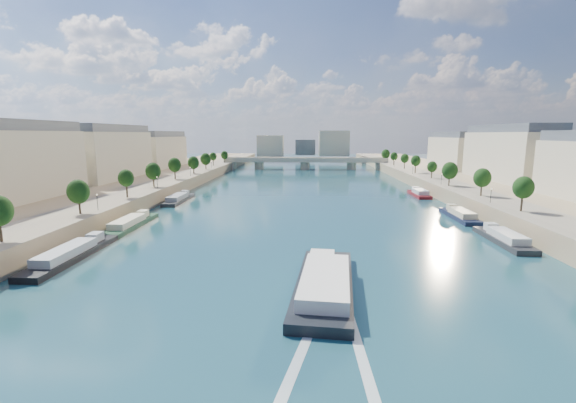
# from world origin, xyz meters

# --- Properties ---
(ground) EXTENTS (700.00, 700.00, 0.00)m
(ground) POSITION_xyz_m (0.00, 100.00, 0.00)
(ground) COLOR #0D2F39
(ground) RESTS_ON ground
(quay_left) EXTENTS (44.00, 520.00, 5.00)m
(quay_left) POSITION_xyz_m (-72.00, 100.00, 2.50)
(quay_left) COLOR #9E8460
(quay_left) RESTS_ON ground
(quay_right) EXTENTS (44.00, 520.00, 5.00)m
(quay_right) POSITION_xyz_m (72.00, 100.00, 2.50)
(quay_right) COLOR #9E8460
(quay_right) RESTS_ON ground
(pave_left) EXTENTS (14.00, 520.00, 0.10)m
(pave_left) POSITION_xyz_m (-57.00, 100.00, 5.05)
(pave_left) COLOR gray
(pave_left) RESTS_ON quay_left
(pave_right) EXTENTS (14.00, 520.00, 0.10)m
(pave_right) POSITION_xyz_m (57.00, 100.00, 5.05)
(pave_right) COLOR gray
(pave_right) RESTS_ON quay_right
(trees_left) EXTENTS (4.80, 268.80, 8.26)m
(trees_left) POSITION_xyz_m (-55.00, 102.00, 10.48)
(trees_left) COLOR #382B1E
(trees_left) RESTS_ON ground
(trees_right) EXTENTS (4.80, 268.80, 8.26)m
(trees_right) POSITION_xyz_m (55.00, 110.00, 10.48)
(trees_right) COLOR #382B1E
(trees_right) RESTS_ON ground
(lamps_left) EXTENTS (0.36, 200.36, 4.28)m
(lamps_left) POSITION_xyz_m (-52.50, 90.00, 7.78)
(lamps_left) COLOR black
(lamps_left) RESTS_ON ground
(lamps_right) EXTENTS (0.36, 200.36, 4.28)m
(lamps_right) POSITION_xyz_m (52.50, 105.00, 7.78)
(lamps_right) COLOR black
(lamps_right) RESTS_ON ground
(buildings_left) EXTENTS (16.00, 226.00, 23.20)m
(buildings_left) POSITION_xyz_m (-85.00, 112.00, 16.45)
(buildings_left) COLOR beige
(buildings_left) RESTS_ON ground
(buildings_right) EXTENTS (16.00, 226.00, 23.20)m
(buildings_right) POSITION_xyz_m (85.00, 112.00, 16.45)
(buildings_right) COLOR beige
(buildings_right) RESTS_ON ground
(skyline) EXTENTS (79.00, 42.00, 22.00)m
(skyline) POSITION_xyz_m (3.19, 319.52, 14.66)
(skyline) COLOR beige
(skyline) RESTS_ON ground
(bridge) EXTENTS (112.00, 12.00, 8.15)m
(bridge) POSITION_xyz_m (0.00, 243.16, 5.08)
(bridge) COLOR #C1B79E
(bridge) RESTS_ON ground
(tour_barge) EXTENTS (11.45, 30.81, 4.09)m
(tour_barge) POSITION_xyz_m (3.58, 33.34, 1.18)
(tour_barge) COLOR black
(tour_barge) RESTS_ON ground
(wake) EXTENTS (10.74, 26.02, 0.04)m
(wake) POSITION_xyz_m (3.58, 16.80, 0.02)
(wake) COLOR silver
(wake) RESTS_ON ground
(moored_barges_left) EXTENTS (5.00, 155.42, 3.60)m
(moored_barges_left) POSITION_xyz_m (-45.50, 51.41, 0.84)
(moored_barges_left) COLOR #1C243F
(moored_barges_left) RESTS_ON ground
(moored_barges_right) EXTENTS (5.00, 158.34, 3.60)m
(moored_barges_right) POSITION_xyz_m (45.50, 54.69, 0.84)
(moored_barges_right) COLOR black
(moored_barges_right) RESTS_ON ground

